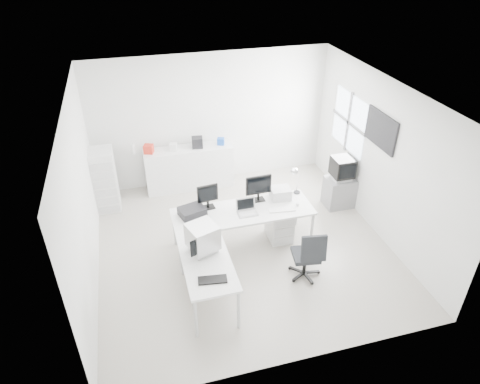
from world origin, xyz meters
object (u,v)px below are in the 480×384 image
object	(u,v)px
crt_monitor	(203,239)
side_desk	(208,281)
lcd_monitor_large	(258,189)
office_chair	(306,253)
crt_tv	(342,169)
drawer_pedestal	(279,224)
laptop	(247,208)
sideboard	(189,168)
laser_printer	(280,193)
main_desk	(243,229)
inkjet_printer	(192,212)
filing_cabinet	(105,180)
tv_cabinet	(339,192)
lcd_monitor_small	(208,197)

from	to	relation	value
crt_monitor	side_desk	bearing A→B (deg)	-108.94
lcd_monitor_large	crt_monitor	world-z (taller)	lcd_monitor_large
office_chair	crt_tv	size ratio (longest dim) A/B	1.86
office_chair	lcd_monitor_large	bearing A→B (deg)	117.31
drawer_pedestal	crt_monitor	bearing A→B (deg)	-149.86
laptop	sideboard	bearing A→B (deg)	103.82
drawer_pedestal	sideboard	distance (m)	2.54
laser_printer	crt_tv	distance (m)	1.57
drawer_pedestal	laptop	xyz separation A→B (m)	(-0.65, -0.15, 0.56)
main_desk	inkjet_printer	xyz separation A→B (m)	(-0.85, 0.10, 0.45)
crt_monitor	office_chair	size ratio (longest dim) A/B	0.48
side_desk	laptop	bearing A→B (deg)	48.01
lcd_monitor_large	crt_tv	bearing A→B (deg)	12.78
filing_cabinet	tv_cabinet	bearing A→B (deg)	-14.17
tv_cabinet	filing_cabinet	xyz separation A→B (m)	(-4.50, 1.14, 0.33)
lcd_monitor_large	crt_monitor	size ratio (longest dim) A/B	1.08
lcd_monitor_large	side_desk	bearing A→B (deg)	-133.89
lcd_monitor_large	laptop	bearing A→B (deg)	-132.86
laser_printer	main_desk	bearing A→B (deg)	-159.03
inkjet_printer	main_desk	bearing A→B (deg)	-22.19
lcd_monitor_large	crt_monitor	bearing A→B (deg)	-139.75
laser_printer	filing_cabinet	xyz separation A→B (m)	(-3.02, 1.67, -0.21)
crt_tv	sideboard	distance (m)	3.18
side_desk	laptop	world-z (taller)	laptop
main_desk	crt_monitor	world-z (taller)	crt_monitor
laptop	sideboard	xyz separation A→B (m)	(-0.61, 2.35, -0.40)
inkjet_printer	lcd_monitor_large	world-z (taller)	lcd_monitor_large
lcd_monitor_small	sideboard	size ratio (longest dim) A/B	0.24
main_desk	inkjet_printer	world-z (taller)	inkjet_printer
side_desk	filing_cabinet	distance (m)	3.32
side_desk	lcd_monitor_small	distance (m)	1.51
laser_printer	tv_cabinet	size ratio (longest dim) A/B	0.57
sideboard	filing_cabinet	xyz separation A→B (m)	(-1.72, -0.36, 0.17)
sideboard	filing_cabinet	bearing A→B (deg)	-168.11
main_desk	crt_tv	bearing A→B (deg)	18.71
laptop	crt_tv	distance (m)	2.34
tv_cabinet	crt_tv	distance (m)	0.53
inkjet_printer	lcd_monitor_large	xyz separation A→B (m)	(1.20, 0.15, 0.16)
main_desk	lcd_monitor_small	size ratio (longest dim) A/B	5.32
inkjet_printer	lcd_monitor_small	bearing A→B (deg)	11.09
main_desk	laser_printer	bearing A→B (deg)	16.35
inkjet_printer	office_chair	world-z (taller)	office_chair
laser_printer	crt_monitor	size ratio (longest dim) A/B	0.78
side_desk	filing_cabinet	bearing A→B (deg)	115.44
laser_printer	filing_cabinet	world-z (taller)	filing_cabinet
inkjet_printer	lcd_monitor_small	distance (m)	0.37
drawer_pedestal	office_chair	distance (m)	1.06
tv_cabinet	crt_tv	size ratio (longest dim) A/B	1.22
tv_cabinet	inkjet_printer	bearing A→B (deg)	-167.99
laptop	inkjet_printer	bearing A→B (deg)	166.84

